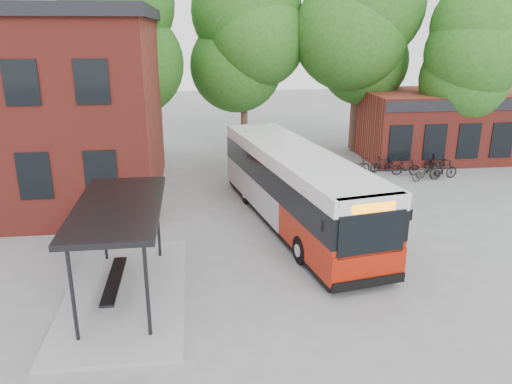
{
  "coord_description": "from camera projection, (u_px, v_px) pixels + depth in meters",
  "views": [
    {
      "loc": [
        -2.31,
        -14.66,
        7.62
      ],
      "look_at": [
        -0.14,
        2.25,
        2.0
      ],
      "focal_mm": 35.0,
      "sensor_mm": 36.0,
      "label": 1
    }
  ],
  "objects": [
    {
      "name": "tree_1",
      "position": [
        244.0,
        69.0,
        30.98
      ],
      "size": [
        7.92,
        7.92,
        10.4
      ],
      "primitive_type": null,
      "color": "#1F5216",
      "rests_on": "ground"
    },
    {
      "name": "tree_2",
      "position": [
        358.0,
        64.0,
        30.79
      ],
      "size": [
        7.92,
        7.92,
        11.0
      ],
      "primitive_type": null,
      "color": "#1F5216",
      "rests_on": "ground"
    },
    {
      "name": "bus_shelter",
      "position": [
        122.0,
        250.0,
        14.53
      ],
      "size": [
        3.6,
        7.0,
        2.9
      ],
      "primitive_type": null,
      "color": "black",
      "rests_on": "ground"
    },
    {
      "name": "bicycle_3",
      "position": [
        406.0,
        167.0,
        27.01
      ],
      "size": [
        1.56,
        0.67,
        0.91
      ],
      "primitive_type": "imported",
      "rotation": [
        0.0,
        0.0,
        1.41
      ],
      "color": "black",
      "rests_on": "ground"
    },
    {
      "name": "bicycle_1",
      "position": [
        382.0,
        164.0,
        27.56
      ],
      "size": [
        1.56,
        0.68,
        0.9
      ],
      "primitive_type": "imported",
      "rotation": [
        0.0,
        0.0,
        1.75
      ],
      "color": "black",
      "rests_on": "ground"
    },
    {
      "name": "bike_rail",
      "position": [
        410.0,
        172.0,
        26.96
      ],
      "size": [
        5.2,
        0.1,
        0.38
      ],
      "primitive_type": null,
      "color": "black",
      "rests_on": "ground"
    },
    {
      "name": "ground",
      "position": [
        269.0,
        270.0,
        16.47
      ],
      "size": [
        100.0,
        100.0,
        0.0
      ],
      "primitive_type": "plane",
      "color": "slate"
    },
    {
      "name": "tree_0",
      "position": [
        126.0,
        66.0,
        29.09
      ],
      "size": [
        7.92,
        7.92,
        11.0
      ],
      "primitive_type": null,
      "color": "#1F5216",
      "rests_on": "ground"
    },
    {
      "name": "bicycle_4",
      "position": [
        427.0,
        172.0,
        25.99
      ],
      "size": [
        1.85,
        0.93,
        0.93
      ],
      "primitive_type": "imported",
      "rotation": [
        0.0,
        0.0,
        1.76
      ],
      "color": "#383531",
      "rests_on": "ground"
    },
    {
      "name": "shop_row",
      "position": [
        474.0,
        123.0,
        30.85
      ],
      "size": [
        14.0,
        6.2,
        4.0
      ],
      "primitive_type": null,
      "color": "maroon",
      "rests_on": "ground"
    },
    {
      "name": "bicycle_7",
      "position": [
        437.0,
        162.0,
        27.99
      ],
      "size": [
        1.61,
        0.62,
        0.94
      ],
      "primitive_type": "imported",
      "rotation": [
        0.0,
        0.0,
        1.68
      ],
      "color": "black",
      "rests_on": "ground"
    },
    {
      "name": "bicycle_0",
      "position": [
        356.0,
        167.0,
        26.89
      ],
      "size": [
        1.95,
        1.31,
        0.97
      ],
      "primitive_type": "imported",
      "rotation": [
        0.0,
        0.0,
        1.97
      ],
      "color": "black",
      "rests_on": "ground"
    },
    {
      "name": "bicycle_5",
      "position": [
        443.0,
        170.0,
        26.35
      ],
      "size": [
        1.71,
        0.7,
        1.0
      ],
      "primitive_type": "imported",
      "rotation": [
        0.0,
        0.0,
        1.71
      ],
      "color": "black",
      "rests_on": "ground"
    },
    {
      "name": "tree_3",
      "position": [
        466.0,
        84.0,
        27.9
      ],
      "size": [
        7.04,
        7.04,
        9.28
      ],
      "primitive_type": null,
      "color": "#1F5216",
      "rests_on": "ground"
    },
    {
      "name": "city_bus",
      "position": [
        295.0,
        188.0,
        19.94
      ],
      "size": [
        4.68,
        12.32,
        3.06
      ],
      "primitive_type": null,
      "rotation": [
        0.0,
        0.0,
        0.18
      ],
      "color": "#9F1908",
      "rests_on": "ground"
    },
    {
      "name": "bicycle_6",
      "position": [
        430.0,
        169.0,
        26.53
      ],
      "size": [
        1.86,
        1.04,
        0.93
      ],
      "primitive_type": "imported",
      "rotation": [
        0.0,
        0.0,
        1.82
      ],
      "color": "#27272B",
      "rests_on": "ground"
    }
  ]
}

